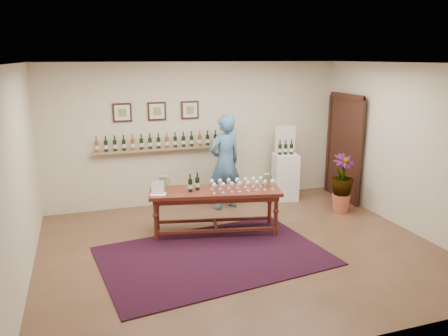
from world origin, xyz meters
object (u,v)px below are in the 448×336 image
object	(u,v)px
tasting_table	(215,196)
person	(225,162)
potted_plant	(342,184)
display_pedestal	(285,177)

from	to	relation	value
tasting_table	person	distance (m)	1.30
potted_plant	person	xyz separation A→B (m)	(-2.02, 0.93, 0.35)
tasting_table	display_pedestal	world-z (taller)	display_pedestal
potted_plant	tasting_table	bearing A→B (deg)	-175.23
tasting_table	person	size ratio (longest dim) A/B	1.22
display_pedestal	potted_plant	size ratio (longest dim) A/B	0.98
display_pedestal	potted_plant	distance (m)	1.27
potted_plant	person	world-z (taller)	person
tasting_table	potted_plant	xyz separation A→B (m)	(2.57, 0.21, -0.08)
tasting_table	person	world-z (taller)	person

